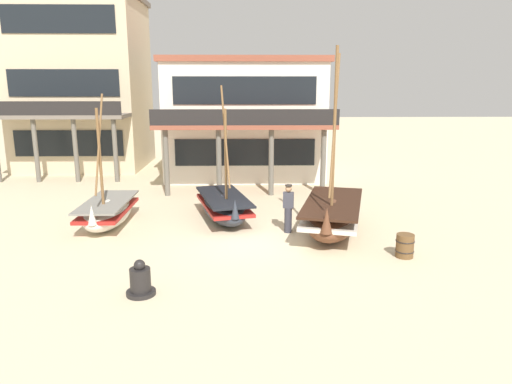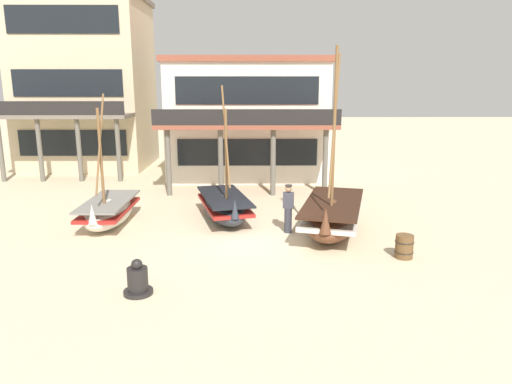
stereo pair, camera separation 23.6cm
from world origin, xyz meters
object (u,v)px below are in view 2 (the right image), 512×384
(fishing_boat_centre_large, at_px, (333,215))
(wooden_barrel, at_px, (404,246))
(fishing_boat_near_left, at_px, (224,206))
(fishing_boat_far_right, at_px, (109,211))
(harbor_building_main, at_px, (248,117))
(fisherman_by_hull, at_px, (288,209))
(harbor_building_annex, at_px, (87,83))
(capstan_winch, at_px, (138,281))

(fishing_boat_centre_large, bearing_deg, wooden_barrel, -54.69)
(fishing_boat_near_left, relative_size, fishing_boat_far_right, 1.06)
(fishing_boat_near_left, distance_m, harbor_building_main, 10.20)
(fisherman_by_hull, relative_size, harbor_building_main, 0.17)
(fishing_boat_centre_large, distance_m, harbor_building_main, 12.07)
(fishing_boat_far_right, xyz_separation_m, wooden_barrel, (9.67, -3.42, -0.17))
(fishing_boat_far_right, bearing_deg, wooden_barrel, -19.47)
(wooden_barrel, relative_size, harbor_building_main, 0.07)
(harbor_building_annex, bearing_deg, capstan_winch, -68.85)
(fisherman_by_hull, bearing_deg, harbor_building_annex, 129.06)
(fishing_boat_far_right, relative_size, capstan_winch, 5.21)
(wooden_barrel, xyz_separation_m, harbor_building_main, (-4.71, 13.82, 2.85))
(capstan_winch, xyz_separation_m, harbor_building_main, (2.55, 16.22, 2.86))
(fishing_boat_centre_large, relative_size, harbor_building_main, 0.63)
(wooden_barrel, relative_size, harbor_building_annex, 0.07)
(fishing_boat_centre_large, xyz_separation_m, fishing_boat_far_right, (-7.96, 1.00, -0.11))
(fishing_boat_centre_large, relative_size, capstan_winch, 6.85)
(capstan_winch, xyz_separation_m, wooden_barrel, (7.26, 2.39, 0.01))
(fishing_boat_near_left, relative_size, capstan_winch, 5.53)
(wooden_barrel, distance_m, harbor_building_annex, 22.40)
(capstan_winch, bearing_deg, wooden_barrel, 18.26)
(fisherman_by_hull, relative_size, wooden_barrel, 2.41)
(capstan_winch, relative_size, harbor_building_main, 0.09)
(fishing_boat_far_right, height_order, wooden_barrel, fishing_boat_far_right)
(fishing_boat_near_left, distance_m, fisherman_by_hull, 2.76)
(fishing_boat_near_left, xyz_separation_m, fishing_boat_centre_large, (3.80, -1.59, 0.09))
(fisherman_by_hull, distance_m, capstan_winch, 6.34)
(fishing_boat_far_right, relative_size, fisherman_by_hull, 2.78)
(fishing_boat_far_right, distance_m, wooden_barrel, 10.26)
(fishing_boat_centre_large, height_order, fishing_boat_far_right, fishing_boat_centre_large)
(wooden_barrel, bearing_deg, fisherman_by_hull, 142.52)
(capstan_winch, bearing_deg, fishing_boat_near_left, 74.75)
(wooden_barrel, height_order, harbor_building_annex, harbor_building_annex)
(fishing_boat_near_left, relative_size, fisherman_by_hull, 2.95)
(capstan_winch, bearing_deg, fishing_boat_far_right, 112.56)
(fishing_boat_near_left, xyz_separation_m, capstan_winch, (-1.75, -6.40, -0.19))
(fishing_boat_near_left, distance_m, harbor_building_annex, 15.97)
(fisherman_by_hull, xyz_separation_m, capstan_winch, (-4.02, -4.88, -0.49))
(fishing_boat_near_left, distance_m, fishing_boat_far_right, 4.20)
(wooden_barrel, xyz_separation_m, harbor_building_annex, (-14.52, 16.39, 4.72))
(fishing_boat_far_right, height_order, harbor_building_annex, harbor_building_annex)
(fishing_boat_centre_large, xyz_separation_m, capstan_winch, (-5.54, -4.81, -0.28))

